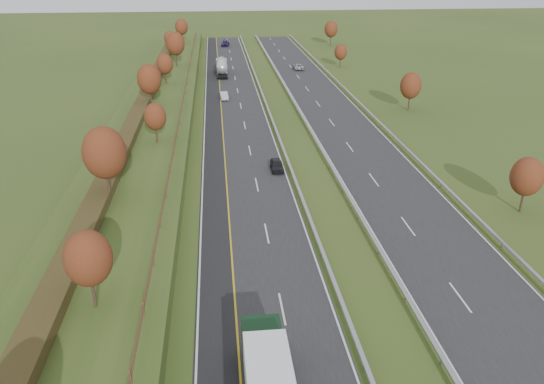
{
  "coord_description": "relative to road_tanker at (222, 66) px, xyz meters",
  "views": [
    {
      "loc": [
        -3.0,
        -21.68,
        24.29
      ],
      "look_at": [
        2.27,
        27.84,
        2.2
      ],
      "focal_mm": 35.0,
      "sensor_mm": 36.0,
      "label": 1
    }
  ],
  "objects": [
    {
      "name": "ground",
      "position": [
        9.5,
        -44.11,
        -1.86
      ],
      "size": [
        400.0,
        400.0,
        0.0
      ],
      "primitive_type": "plane",
      "color": "#354A1A",
      "rests_on": "ground"
    },
    {
      "name": "near_carriageway",
      "position": [
        1.5,
        -39.11,
        -1.84
      ],
      "size": [
        10.5,
        200.0,
        0.04
      ],
      "primitive_type": "cube",
      "color": "black",
      "rests_on": "ground"
    },
    {
      "name": "far_carriageway",
      "position": [
        18.0,
        -39.11,
        -1.84
      ],
      "size": [
        10.5,
        200.0,
        0.04
      ],
      "primitive_type": "cube",
      "color": "black",
      "rests_on": "ground"
    },
    {
      "name": "hard_shoulder",
      "position": [
        -2.25,
        -39.11,
        -1.84
      ],
      "size": [
        3.0,
        200.0,
        0.04
      ],
      "primitive_type": "cube",
      "color": "black",
      "rests_on": "ground"
    },
    {
      "name": "lane_markings",
      "position": [
        7.9,
        -39.23,
        -1.81
      ],
      "size": [
        26.75,
        200.0,
        0.01
      ],
      "color": "silver",
      "rests_on": "near_carriageway"
    },
    {
      "name": "embankment_left",
      "position": [
        -11.5,
        -39.11,
        -0.86
      ],
      "size": [
        12.0,
        200.0,
        2.0
      ],
      "primitive_type": "cube",
      "color": "#354A1A",
      "rests_on": "ground"
    },
    {
      "name": "hedge_left",
      "position": [
        -13.5,
        -39.11,
        0.69
      ],
      "size": [
        2.2,
        180.0,
        1.1
      ],
      "primitive_type": "cube",
      "color": "#383617",
      "rests_on": "embankment_left"
    },
    {
      "name": "fence_left",
      "position": [
        -7.0,
        -39.52,
        0.87
      ],
      "size": [
        0.12,
        189.06,
        1.2
      ],
      "color": "#422B19",
      "rests_on": "embankment_left"
    },
    {
      "name": "median_barrier_near",
      "position": [
        7.2,
        -39.11,
        -1.25
      ],
      "size": [
        0.32,
        200.0,
        0.71
      ],
      "color": "#9A9CA2",
      "rests_on": "ground"
    },
    {
      "name": "median_barrier_far",
      "position": [
        12.3,
        -39.11,
        -1.25
      ],
      "size": [
        0.32,
        200.0,
        0.71
      ],
      "color": "#9A9CA2",
      "rests_on": "ground"
    },
    {
      "name": "outer_barrier_far",
      "position": [
        23.8,
        -39.11,
        -1.25
      ],
      "size": [
        0.32,
        200.0,
        0.71
      ],
      "color": "#9A9CA2",
      "rests_on": "ground"
    },
    {
      "name": "trees_left",
      "position": [
        -11.15,
        -42.48,
        4.51
      ],
      "size": [
        6.64,
        164.3,
        7.66
      ],
      "color": "#2D2116",
      "rests_on": "embankment_left"
    },
    {
      "name": "trees_far",
      "position": [
        31.29,
        -9.9,
        2.38
      ],
      "size": [
        8.45,
        118.6,
        7.12
      ],
      "color": "#2D2116",
      "rests_on": "ground"
    },
    {
      "name": "road_tanker",
      "position": [
        0.0,
        0.0,
        0.0
      ],
      "size": [
        2.4,
        11.22,
        3.46
      ],
      "color": "silver",
      "rests_on": "near_carriageway"
    },
    {
      "name": "car_dark_near",
      "position": [
        5.61,
        -59.75,
        -1.17
      ],
      "size": [
        1.58,
        3.83,
        1.3
      ],
      "primitive_type": "imported",
      "rotation": [
        0.0,
        0.0,
        -0.01
      ],
      "color": "black",
      "rests_on": "near_carriageway"
    },
    {
      "name": "car_silver_mid",
      "position": [
        -0.1,
        -22.75,
        -1.16
      ],
      "size": [
        1.73,
        4.11,
        1.32
      ],
      "primitive_type": "imported",
      "rotation": [
        0.0,
        0.0,
        0.09
      ],
      "color": "#BBBCC0",
      "rests_on": "near_carriageway"
    },
    {
      "name": "car_small_far",
      "position": [
        1.85,
        42.29,
        -1.06
      ],
      "size": [
        2.69,
        5.44,
        1.52
      ],
      "primitive_type": "imported",
      "rotation": [
        0.0,
        0.0,
        -0.11
      ],
      "color": "#191441",
      "rests_on": "near_carriageway"
    },
    {
      "name": "car_oncoming",
      "position": [
        18.02,
        4.21,
        -1.16
      ],
      "size": [
        2.26,
        4.78,
        1.32
      ],
      "primitive_type": "imported",
      "rotation": [
        0.0,
        0.0,
        3.13
      ],
      "color": "#A6A7AB",
      "rests_on": "far_carriageway"
    }
  ]
}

